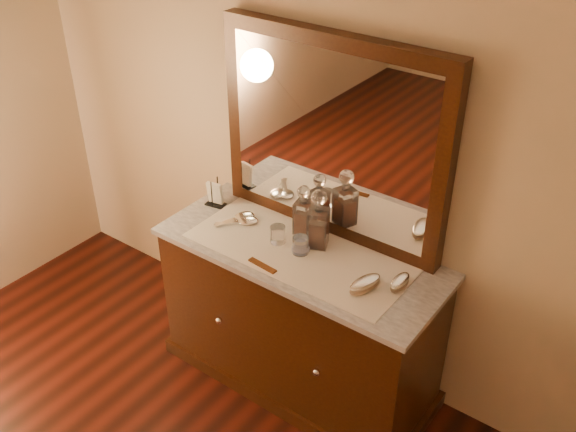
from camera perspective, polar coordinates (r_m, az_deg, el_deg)
The scene contains 18 objects.
dresser_cabinet at distance 3.41m, azimuth 1.01°, elevation -9.08°, with size 1.40×0.55×0.82m, color black.
dresser_plinth at distance 3.66m, azimuth 0.95°, elevation -13.40°, with size 1.46×0.59×0.08m, color black.
knob_left at distance 3.36m, azimuth -6.08°, elevation -9.10°, with size 0.04×0.04×0.04m, color silver.
knob_right at distance 3.09m, azimuth 2.53°, elevation -13.54°, with size 0.04×0.04×0.04m, color silver.
marble_top at distance 3.14m, azimuth 1.08°, elevation -3.28°, with size 1.44×0.59×0.03m, color silver.
mirror_frame at distance 3.05m, azimuth 3.87°, elevation 6.79°, with size 1.20×0.08×1.00m, color black.
mirror_glass at distance 3.02m, azimuth 3.52°, elevation 6.57°, with size 1.06×0.01×0.86m, color white.
lace_runner at distance 3.12m, azimuth 0.87°, elevation -3.20°, with size 1.10×0.45×0.00m, color white.
pin_dish at distance 3.12m, azimuth 1.13°, elevation -2.88°, with size 0.09×0.09×0.02m, color white.
comb at distance 3.02m, azimuth -2.26°, elevation -4.36°, with size 0.16×0.03×0.01m, color brown.
napkin_rack at distance 3.47m, azimuth -6.42°, elevation 1.88°, with size 0.11×0.08×0.15m.
decanter_left at distance 3.20m, azimuth 1.34°, elevation 0.12°, with size 0.10×0.10×0.27m.
decanter_right at distance 3.10m, azimuth 2.68°, elevation -0.76°, with size 0.12×0.12×0.31m.
brush_near at distance 2.90m, azimuth 6.76°, elevation -5.95°, with size 0.12×0.19×0.05m.
brush_far at distance 2.94m, azimuth 9.79°, elevation -5.75°, with size 0.07×0.15×0.04m.
hand_mirror_outer at distance 3.36m, azimuth -4.14°, elevation -0.12°, with size 0.14×0.23×0.02m.
hand_mirror_inner at distance 3.33m, azimuth -3.87°, elevation -0.45°, with size 0.19×0.20×0.02m.
tumblers at distance 3.12m, azimuth 0.09°, elevation -2.10°, with size 0.22×0.09×0.09m.
Camera 1 is at (1.46, -0.13, 2.68)m, focal length 40.51 mm.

